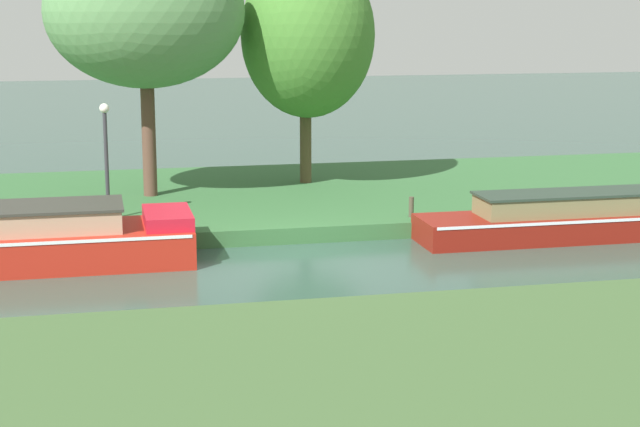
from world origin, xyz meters
name	(u,v)px	position (x,y,z in m)	size (l,w,h in m)	color
ground_plane	(309,265)	(0.00, 0.00, 0.00)	(120.00, 120.00, 0.00)	#2F4C41
riverbank_far	(259,199)	(0.00, 7.00, 0.20)	(72.00, 10.00, 0.40)	#326133
riverbank_near	(442,408)	(0.00, -9.00, 0.20)	(72.00, 10.00, 0.40)	#3C5930
maroon_barge	(599,217)	(7.62, 1.20, 0.49)	(9.23, 1.73, 1.16)	maroon
willow_tree_left	(145,12)	(-3.06, 6.99, 5.48)	(5.43, 4.37, 7.18)	brown
willow_tree_centre	(308,35)	(1.66, 8.02, 4.81)	(3.90, 4.27, 6.84)	brown
lamp_post	(106,147)	(-4.27, 4.05, 2.23)	(0.24, 0.24, 2.90)	#333338
mooring_post_near	(411,207)	(3.22, 2.68, 0.66)	(0.12, 0.12, 0.52)	#473F30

